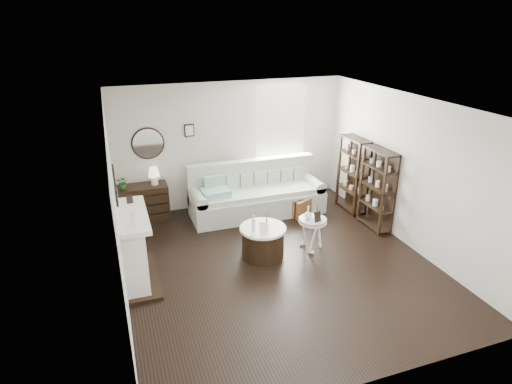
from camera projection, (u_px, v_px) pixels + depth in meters
name	position (u px, v px, depth m)	size (l,w,h in m)	color
room	(264.00, 131.00, 9.31)	(5.50, 5.50, 5.50)	black
fireplace	(134.00, 249.00, 6.68)	(0.50, 1.40, 1.84)	white
shelf_unit_far	(353.00, 174.00, 9.09)	(0.30, 0.80, 1.60)	black
shelf_unit_near	(377.00, 189.00, 8.31)	(0.30, 0.80, 1.60)	black
sofa	(256.00, 196.00, 9.12)	(2.80, 0.97, 1.09)	#A9B5A1
quilt	(215.00, 192.00, 8.61)	(0.55, 0.45, 0.14)	#268C66
suitcase	(305.00, 207.00, 8.99)	(0.59, 0.20, 0.39)	brown
dresser	(140.00, 204.00, 8.72)	(1.13, 0.49, 0.76)	black
table_lamp	(154.00, 176.00, 8.61)	(0.23, 0.23, 0.37)	beige
potted_plant	(123.00, 182.00, 8.40)	(0.24, 0.21, 0.27)	#1C5B1A
drum_table	(263.00, 241.00, 7.45)	(0.80, 0.80, 0.56)	black
pedestal_table	(313.00, 221.00, 7.57)	(0.50, 0.50, 0.60)	silver
eiffel_drum	(267.00, 220.00, 7.38)	(0.11, 0.11, 0.19)	black
bottle_drum	(254.00, 223.00, 7.15)	(0.07, 0.07, 0.30)	silver
card_frame_drum	(264.00, 228.00, 7.11)	(0.15, 0.01, 0.20)	white
eiffel_ped	(317.00, 212.00, 7.58)	(0.11, 0.11, 0.19)	black
flask_ped	(308.00, 213.00, 7.50)	(0.13, 0.13, 0.25)	silver
card_frame_ped	(318.00, 217.00, 7.41)	(0.14, 0.01, 0.19)	black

